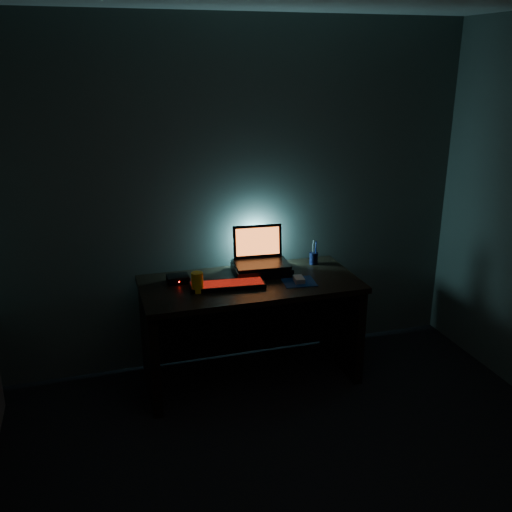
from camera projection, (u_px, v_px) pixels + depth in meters
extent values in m
cube|color=#46504A|center=(235.00, 199.00, 4.11)|extent=(3.50, 0.00, 2.50)
cube|color=black|center=(250.00, 284.00, 3.93)|extent=(1.50, 0.70, 0.04)
cube|color=black|center=(150.00, 347.00, 3.86)|extent=(0.06, 0.64, 0.71)
cube|color=black|center=(342.00, 321.00, 4.25)|extent=(0.06, 0.64, 0.71)
cube|color=black|center=(238.00, 314.00, 4.36)|extent=(1.38, 0.02, 0.65)
cube|color=black|center=(261.00, 269.00, 4.08)|extent=(0.42, 0.33, 0.06)
cube|color=black|center=(261.00, 264.00, 4.07)|extent=(0.40, 0.29, 0.02)
cube|color=black|center=(258.00, 241.00, 4.15)|extent=(0.36, 0.07, 0.24)
cube|color=#DF5617|center=(258.00, 241.00, 4.14)|extent=(0.32, 0.05, 0.20)
cube|color=black|center=(227.00, 285.00, 3.83)|extent=(0.52, 0.21, 0.03)
cube|color=red|center=(227.00, 283.00, 3.83)|extent=(0.49, 0.18, 0.00)
cube|color=navy|center=(299.00, 282.00, 3.92)|extent=(0.24, 0.22, 0.00)
cube|color=gray|center=(299.00, 279.00, 3.91)|extent=(0.08, 0.11, 0.03)
cylinder|color=black|center=(314.00, 258.00, 4.25)|extent=(0.06, 0.06, 0.09)
cylinder|color=#FFB10D|center=(197.00, 282.00, 3.73)|extent=(0.10, 0.10, 0.14)
cube|color=black|center=(178.00, 279.00, 3.91)|extent=(0.15, 0.12, 0.05)
sphere|color=#FF0C07|center=(179.00, 282.00, 3.85)|extent=(0.01, 0.01, 0.01)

